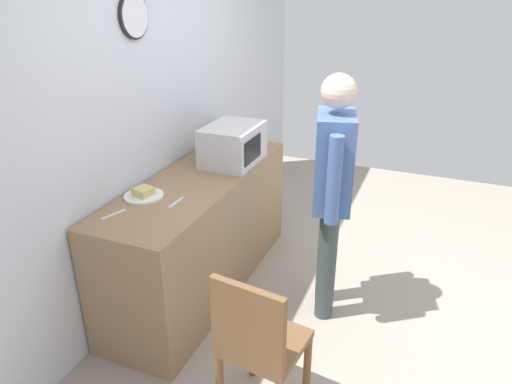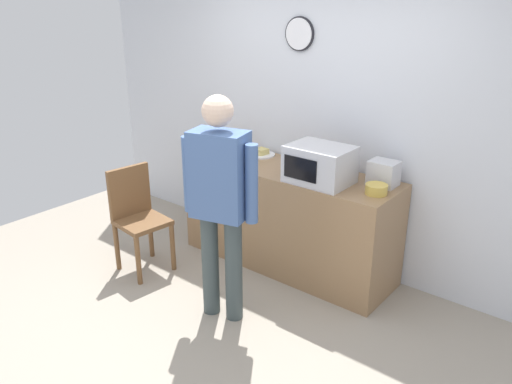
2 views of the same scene
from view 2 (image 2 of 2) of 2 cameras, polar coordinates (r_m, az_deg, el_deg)
ground_plane at (r=3.97m, az=-5.85°, el=-15.14°), size 6.00×6.00×0.00m
back_wall at (r=4.59m, az=7.74°, el=7.90°), size 5.40×0.13×2.60m
kitchen_counter at (r=4.61m, az=3.56°, el=-2.90°), size 1.98×0.62×0.93m
microwave at (r=4.12m, az=7.13°, el=3.08°), size 0.50×0.39×0.30m
sandwich_plate at (r=4.81m, az=0.58°, el=4.33°), size 0.26×0.26×0.07m
salad_bowl at (r=3.98m, az=13.28°, el=0.31°), size 0.17×0.17×0.08m
toaster at (r=4.15m, az=14.05°, el=2.04°), size 0.22×0.18×0.20m
fork_utensil at (r=4.64m, az=-1.34°, el=3.45°), size 0.17×0.02×0.01m
spoon_utensil at (r=5.01m, az=-1.96°, el=4.82°), size 0.17×0.07×0.01m
person_standing at (r=3.66m, az=-4.04°, el=-0.31°), size 0.57×0.33×1.72m
wooden_chair at (r=4.65m, az=-13.10°, el=-2.42°), size 0.45×0.45×0.94m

